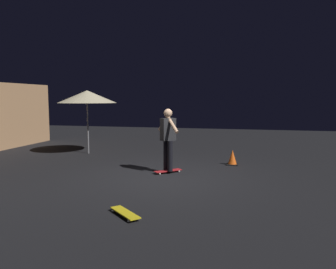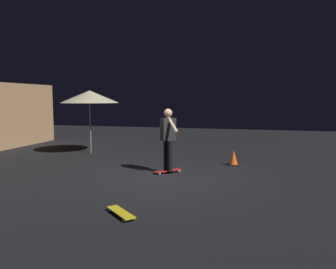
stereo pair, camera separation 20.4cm
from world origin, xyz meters
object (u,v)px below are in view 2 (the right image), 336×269
object	(u,v)px
skateboard_ridden	(168,171)
skateboard_spare	(121,213)
patio_umbrella	(90,97)
traffic_cone	(233,158)
skater	(168,135)

from	to	relation	value
skateboard_ridden	skateboard_spare	size ratio (longest dim) A/B	0.99
patio_umbrella	traffic_cone	world-z (taller)	patio_umbrella
skateboard_ridden	skateboard_spare	distance (m)	3.42
patio_umbrella	skateboard_ridden	size ratio (longest dim) A/B	3.27
skateboard_spare	skateboard_ridden	bearing A→B (deg)	0.80
skateboard_spare	skater	size ratio (longest dim) A/B	0.43
skater	traffic_cone	bearing A→B (deg)	-47.55
skater	patio_umbrella	bearing A→B (deg)	55.56
patio_umbrella	skateboard_ridden	distance (m)	4.79
patio_umbrella	skater	world-z (taller)	patio_umbrella
patio_umbrella	traffic_cone	xyz separation A→B (m)	(-0.94, -5.24, -1.86)
patio_umbrella	skater	bearing A→B (deg)	-124.44
skateboard_spare	traffic_cone	size ratio (longest dim) A/B	1.54
skateboard_ridden	traffic_cone	bearing A→B (deg)	-47.55
patio_umbrella	skateboard_spare	world-z (taller)	patio_umbrella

